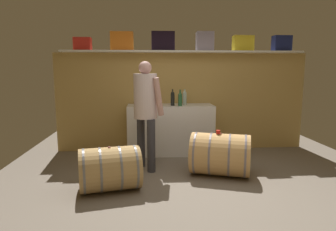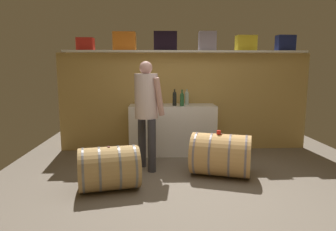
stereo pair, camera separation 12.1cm
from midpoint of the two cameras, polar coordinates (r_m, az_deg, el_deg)
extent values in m
cube|color=#746A5C|center=(4.44, 6.17, -12.40)|extent=(6.10, 7.88, 0.02)
cube|color=tan|center=(5.91, 3.78, 2.61)|extent=(4.90, 0.10, 1.91)
cube|color=white|center=(5.74, 4.05, 12.11)|extent=(4.51, 0.40, 0.03)
cube|color=red|center=(5.84, -14.95, 13.08)|extent=(0.31, 0.20, 0.23)
cube|color=orange|center=(5.74, -7.71, 13.89)|extent=(0.41, 0.27, 0.34)
cube|color=black|center=(5.72, 0.10, 14.07)|extent=(0.43, 0.19, 0.35)
cube|color=gray|center=(5.81, 8.13, 13.89)|extent=(0.34, 0.32, 0.35)
cube|color=yellow|center=(5.98, 15.30, 13.23)|extent=(0.38, 0.20, 0.29)
cube|color=navy|center=(6.25, 22.11, 12.73)|extent=(0.35, 0.20, 0.30)
cube|color=white|center=(5.63, 1.47, -2.69)|extent=(1.60, 0.55, 0.93)
cylinder|color=black|center=(5.47, 1.90, 3.01)|extent=(0.07, 0.07, 0.21)
sphere|color=black|center=(5.46, 1.91, 4.24)|extent=(0.07, 0.07, 0.07)
cylinder|color=black|center=(5.45, 1.91, 4.71)|extent=(0.02, 0.02, 0.07)
cylinder|color=#275B34|center=(5.42, 3.34, 2.84)|extent=(0.07, 0.07, 0.19)
sphere|color=#275B34|center=(5.41, 3.35, 3.98)|extent=(0.07, 0.07, 0.07)
cylinder|color=#275B34|center=(5.41, 3.36, 4.53)|extent=(0.03, 0.03, 0.09)
cylinder|color=#B0C8BA|center=(5.64, 4.23, 3.14)|extent=(0.07, 0.07, 0.21)
sphere|color=#B0C8BA|center=(5.63, 4.24, 4.32)|extent=(0.07, 0.07, 0.07)
cylinder|color=#B0C8BA|center=(5.62, 4.25, 4.73)|extent=(0.03, 0.03, 0.06)
cylinder|color=white|center=(5.72, -1.09, 2.23)|extent=(0.07, 0.07, 0.00)
cylinder|color=white|center=(5.72, -1.09, 2.55)|extent=(0.01, 0.01, 0.06)
sphere|color=white|center=(5.71, -1.09, 3.12)|extent=(0.07, 0.07, 0.07)
sphere|color=maroon|center=(5.71, -1.09, 3.02)|extent=(0.04, 0.04, 0.04)
cylinder|color=tan|center=(4.59, 10.82, -7.41)|extent=(1.02, 0.87, 0.63)
cylinder|color=slate|center=(4.63, 6.27, -7.15)|extent=(0.23, 0.62, 0.64)
cylinder|color=slate|center=(4.60, 9.08, -7.32)|extent=(0.23, 0.62, 0.64)
cylinder|color=slate|center=(4.58, 12.57, -7.50)|extent=(0.23, 0.62, 0.64)
cylinder|color=slate|center=(4.58, 15.43, -7.63)|extent=(0.23, 0.62, 0.64)
cylinder|color=#93513B|center=(4.51, 10.94, -3.49)|extent=(0.04, 0.04, 0.01)
cylinder|color=tan|center=(4.07, -10.35, -9.93)|extent=(0.89, 0.73, 0.58)
cylinder|color=slate|center=(4.06, -15.06, -10.14)|extent=(0.15, 0.58, 0.59)
cylinder|color=slate|center=(4.07, -12.14, -10.02)|extent=(0.15, 0.58, 0.59)
cylinder|color=slate|center=(4.08, -8.57, -9.84)|extent=(0.15, 0.58, 0.59)
cylinder|color=slate|center=(4.11, -5.69, -9.66)|extent=(0.15, 0.58, 0.59)
cylinder|color=#894A4C|center=(3.99, -10.47, -5.93)|extent=(0.04, 0.04, 0.01)
cylinder|color=red|center=(4.50, 10.46, -3.18)|extent=(0.06, 0.06, 0.05)
cylinder|color=#35353C|center=(4.65, -2.38, -5.80)|extent=(0.13, 0.13, 0.84)
cylinder|color=#35353C|center=(4.91, -4.30, -5.04)|extent=(0.13, 0.13, 0.84)
cylinder|color=beige|center=(4.65, -3.45, 3.75)|extent=(0.36, 0.36, 0.69)
sphere|color=tan|center=(4.63, -3.50, 9.12)|extent=(0.20, 0.20, 0.20)
cylinder|color=tan|center=(4.53, -0.96, 3.62)|extent=(0.20, 0.17, 0.59)
cylinder|color=tan|center=(4.88, -3.66, 3.98)|extent=(0.29, 0.23, 0.58)
camera|label=1|loc=(0.06, -89.19, 0.13)|focal=31.79mm
camera|label=2|loc=(0.06, 90.81, -0.13)|focal=31.79mm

